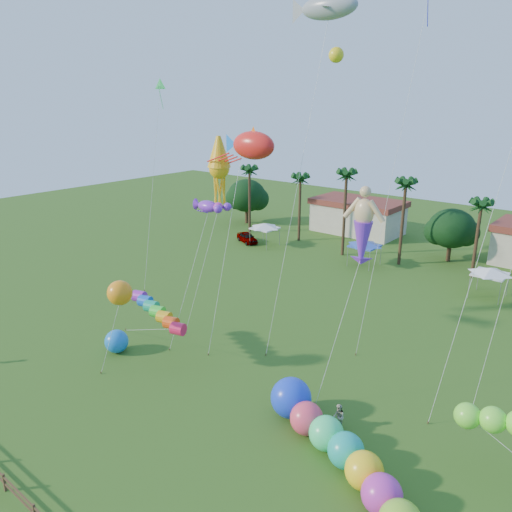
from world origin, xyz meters
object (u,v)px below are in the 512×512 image
Objects in this scene: spectator_b at (339,417)px; caterpillar_inflatable at (334,443)px; car_a at (247,237)px; blue_ball at (117,341)px.

caterpillar_inflatable is (1.14, -2.48, 0.25)m from spectator_b.
car_a is 31.95m from blue_ball.
car_a is 0.34× the size of caterpillar_inflatable.
blue_ball is at bearing -133.55° from car_a.
blue_ball is (-17.96, -2.72, 0.10)m from spectator_b.
spectator_b is at bearing 139.48° from caterpillar_inflatable.
spectator_b is 2.74m from caterpillar_inflatable.
blue_ball is at bearing -119.10° from spectator_b.
blue_ball is (12.10, -29.57, 0.22)m from car_a.
blue_ball reaches higher than car_a.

